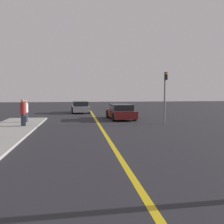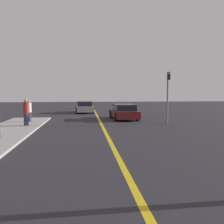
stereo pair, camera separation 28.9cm
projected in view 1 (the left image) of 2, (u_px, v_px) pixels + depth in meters
name	position (u px, v px, depth m)	size (l,w,h in m)	color
road_center_line	(101.00, 128.00, 16.20)	(0.20, 60.00, 0.01)	gold
car_near_right_lane	(121.00, 112.00, 21.47)	(2.20, 4.33, 1.30)	maroon
car_ahead_center	(80.00, 107.00, 27.95)	(2.09, 4.10, 1.28)	#9E9EA3
pedestrian_far_standing	(23.00, 112.00, 16.48)	(0.36, 0.36, 1.77)	#282D3D
pedestrian_by_sign	(26.00, 111.00, 18.59)	(0.38, 0.38, 1.67)	#282D3D
traffic_light	(165.00, 92.00, 17.94)	(0.18, 0.40, 3.76)	slate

